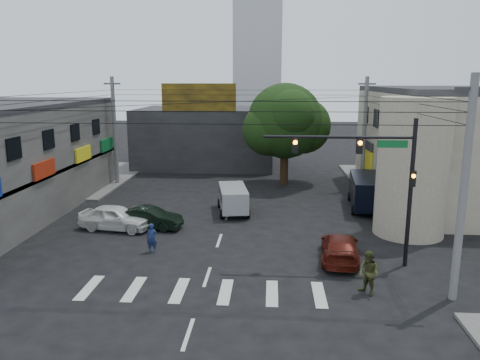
# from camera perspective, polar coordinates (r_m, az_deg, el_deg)

# --- Properties ---
(ground) EXTENTS (160.00, 160.00, 0.00)m
(ground) POSITION_cam_1_polar(r_m,az_deg,el_deg) (24.88, -3.07, -8.92)
(ground) COLOR black
(ground) RESTS_ON ground
(sidewalk_far_left) EXTENTS (16.00, 16.00, 0.15)m
(sidewalk_far_left) POSITION_cam_1_polar(r_m,az_deg,el_deg) (46.90, -22.64, 0.30)
(sidewalk_far_left) COLOR #514F4C
(sidewalk_far_left) RESTS_ON ground
(sidewalk_far_right) EXTENTS (16.00, 16.00, 0.15)m
(sidewalk_far_right) POSITION_cam_1_polar(r_m,az_deg,el_deg) (44.62, 23.60, -0.34)
(sidewalk_far_right) COLOR #514F4C
(sidewalk_far_right) RESTS_ON ground
(building_right) EXTENTS (14.00, 18.00, 8.00)m
(building_right) POSITION_cam_1_polar(r_m,az_deg,el_deg) (39.39, 26.48, 3.67)
(building_right) COLOR gray
(building_right) RESTS_ON ground
(corner_column) EXTENTS (4.00, 4.00, 8.00)m
(corner_column) POSITION_cam_1_polar(r_m,az_deg,el_deg) (28.66, 20.28, 1.47)
(corner_column) COLOR gray
(corner_column) RESTS_ON ground
(building_far) EXTENTS (14.00, 10.00, 6.00)m
(building_far) POSITION_cam_1_polar(r_m,az_deg,el_deg) (49.88, -4.08, 5.27)
(building_far) COLOR #232326
(building_far) RESTS_ON ground
(billboard) EXTENTS (7.00, 0.30, 2.60)m
(billboard) POSITION_cam_1_polar(r_m,az_deg,el_deg) (44.71, -5.04, 10.00)
(billboard) COLOR olive
(billboard) RESTS_ON building_far
(tower_distant) EXTENTS (9.00, 9.00, 44.00)m
(tower_distant) POSITION_cam_1_polar(r_m,az_deg,el_deg) (94.00, 2.24, 20.11)
(tower_distant) COLOR silver
(tower_distant) RESTS_ON ground
(street_tree) EXTENTS (6.40, 6.40, 8.70)m
(street_tree) POSITION_cam_1_polar(r_m,az_deg,el_deg) (40.21, 5.51, 7.14)
(street_tree) COLOR black
(street_tree) RESTS_ON ground
(traffic_gantry) EXTENTS (7.10, 0.35, 7.20)m
(traffic_gantry) POSITION_cam_1_polar(r_m,az_deg,el_deg) (22.95, 16.25, 1.36)
(traffic_gantry) COLOR black
(traffic_gantry) RESTS_ON ground
(utility_pole_near_right) EXTENTS (0.32, 0.32, 9.20)m
(utility_pole_near_right) POSITION_cam_1_polar(r_m,az_deg,el_deg) (20.51, 25.58, -1.27)
(utility_pole_near_right) COLOR #59595B
(utility_pole_near_right) RESTS_ON ground
(utility_pole_far_left) EXTENTS (0.32, 0.32, 9.20)m
(utility_pole_far_left) POSITION_cam_1_polar(r_m,az_deg,el_deg) (41.50, -15.02, 5.73)
(utility_pole_far_left) COLOR #59595B
(utility_pole_far_left) RESTS_ON ground
(utility_pole_far_right) EXTENTS (0.32, 0.32, 9.20)m
(utility_pole_far_right) POSITION_cam_1_polar(r_m,az_deg,el_deg) (40.01, 14.91, 5.51)
(utility_pole_far_right) COLOR #59595B
(utility_pole_far_right) RESTS_ON ground
(dark_sedan) EXTENTS (2.46, 4.38, 1.32)m
(dark_sedan) POSITION_cam_1_polar(r_m,az_deg,el_deg) (29.19, -11.01, -4.55)
(dark_sedan) COLOR black
(dark_sedan) RESTS_ON ground
(white_compact) EXTENTS (3.19, 5.00, 1.51)m
(white_compact) POSITION_cam_1_polar(r_m,az_deg,el_deg) (29.41, -14.94, -4.43)
(white_compact) COLOR silver
(white_compact) RESTS_ON ground
(maroon_sedan) EXTENTS (2.85, 4.96, 1.32)m
(maroon_sedan) POSITION_cam_1_polar(r_m,az_deg,el_deg) (24.32, 12.05, -8.02)
(maroon_sedan) COLOR #49110A
(maroon_sedan) RESTS_ON ground
(silver_minivan) EXTENTS (4.71, 3.09, 1.78)m
(silver_minivan) POSITION_cam_1_polar(r_m,az_deg,el_deg) (31.92, -0.84, -2.46)
(silver_minivan) COLOR #B0B2B8
(silver_minivan) RESTS_ON ground
(navy_van) EXTENTS (6.10, 3.25, 2.27)m
(navy_van) POSITION_cam_1_polar(r_m,az_deg,el_deg) (34.21, 15.27, -1.47)
(navy_van) COLOR black
(navy_van) RESTS_ON ground
(traffic_officer) EXTENTS (0.60, 0.42, 1.56)m
(traffic_officer) POSITION_cam_1_polar(r_m,az_deg,el_deg) (25.16, -10.69, -6.98)
(traffic_officer) COLOR navy
(traffic_officer) RESTS_ON ground
(pedestrian_olive) EXTENTS (1.63, 1.62, 1.91)m
(pedestrian_olive) POSITION_cam_1_polar(r_m,az_deg,el_deg) (20.77, 15.39, -10.90)
(pedestrian_olive) COLOR #353A1B
(pedestrian_olive) RESTS_ON ground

